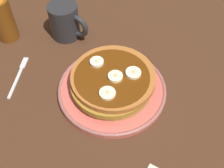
# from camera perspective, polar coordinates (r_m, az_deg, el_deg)

# --- Properties ---
(ground_plane) EXTENTS (1.40, 1.40, 0.03)m
(ground_plane) POSITION_cam_1_polar(r_m,az_deg,el_deg) (0.65, 0.00, -2.27)
(ground_plane) COLOR #422616
(plate) EXTENTS (0.25, 0.25, 0.02)m
(plate) POSITION_cam_1_polar(r_m,az_deg,el_deg) (0.63, 0.00, -1.02)
(plate) COLOR #CC594C
(plate) RESTS_ON ground_plane
(pancake_stack) EXTENTS (0.19, 0.19, 0.04)m
(pancake_stack) POSITION_cam_1_polar(r_m,az_deg,el_deg) (0.61, -0.14, 0.50)
(pancake_stack) COLOR #B47D47
(pancake_stack) RESTS_ON plate
(banana_slice_0) EXTENTS (0.03, 0.03, 0.01)m
(banana_slice_0) POSITION_cam_1_polar(r_m,az_deg,el_deg) (0.59, 0.87, 1.76)
(banana_slice_0) COLOR #F5F2BA
(banana_slice_0) RESTS_ON pancake_stack
(banana_slice_1) EXTENTS (0.03, 0.03, 0.01)m
(banana_slice_1) POSITION_cam_1_polar(r_m,az_deg,el_deg) (0.62, -3.18, 4.56)
(banana_slice_1) COLOR #F4F4C4
(banana_slice_1) RESTS_ON pancake_stack
(banana_slice_2) EXTENTS (0.03, 0.03, 0.01)m
(banana_slice_2) POSITION_cam_1_polar(r_m,az_deg,el_deg) (0.56, -0.97, -1.94)
(banana_slice_2) COLOR #F8E1B8
(banana_slice_2) RESTS_ON pancake_stack
(banana_slice_3) EXTENTS (0.03, 0.03, 0.01)m
(banana_slice_3) POSITION_cam_1_polar(r_m,az_deg,el_deg) (0.60, 4.44, 2.28)
(banana_slice_3) COLOR #EDE8BC
(banana_slice_3) RESTS_ON pancake_stack
(coffee_mug) EXTENTS (0.11, 0.08, 0.09)m
(coffee_mug) POSITION_cam_1_polar(r_m,az_deg,el_deg) (0.75, -9.62, 12.76)
(coffee_mug) COLOR #262628
(coffee_mug) RESTS_ON ground_plane
(fork) EXTENTS (0.06, 0.12, 0.01)m
(fork) POSITION_cam_1_polar(r_m,az_deg,el_deg) (0.70, -18.76, 1.97)
(fork) COLOR silver
(fork) RESTS_ON ground_plane
(syrup_bottle) EXTENTS (0.05, 0.05, 0.15)m
(syrup_bottle) POSITION_cam_1_polar(r_m,az_deg,el_deg) (0.78, -21.82, 12.80)
(syrup_bottle) COLOR brown
(syrup_bottle) RESTS_ON ground_plane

